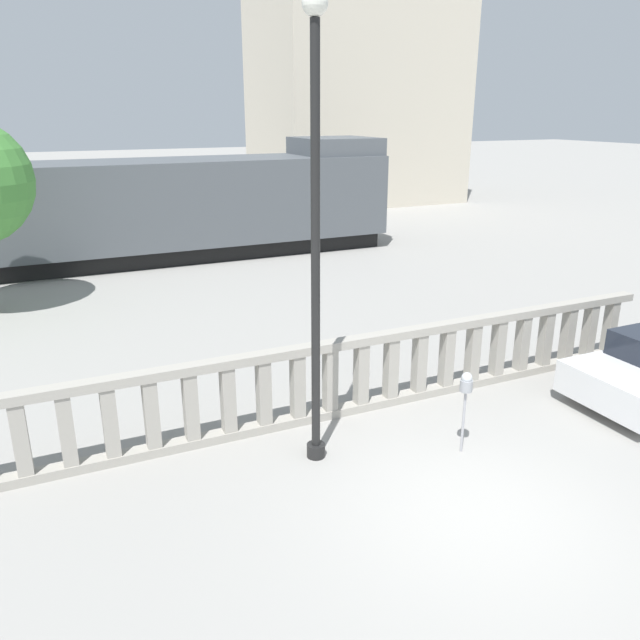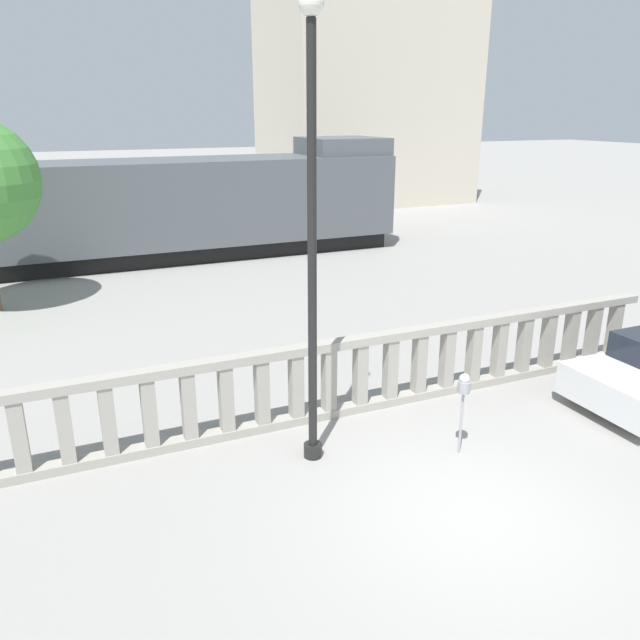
% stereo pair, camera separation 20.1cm
% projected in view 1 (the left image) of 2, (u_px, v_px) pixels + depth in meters
% --- Properties ---
extents(ground_plane, '(160.00, 160.00, 0.00)m').
position_uv_depth(ground_plane, '(478.00, 512.00, 7.85)').
color(ground_plane, gray).
extents(balustrade, '(12.22, 0.24, 1.32)m').
position_uv_depth(balustrade, '(361.00, 374.00, 10.33)').
color(balustrade, '#9E998E').
rests_on(balustrade, ground).
extents(lamppost, '(0.31, 0.31, 6.15)m').
position_uv_depth(lamppost, '(315.00, 225.00, 8.04)').
color(lamppost, black).
rests_on(lamppost, ground).
extents(parking_meter, '(0.18, 0.18, 1.27)m').
position_uv_depth(parking_meter, '(466.00, 388.00, 8.94)').
color(parking_meter, '#99999E').
rests_on(parking_meter, ground).
extents(train_near, '(18.21, 3.05, 3.88)m').
position_uv_depth(train_near, '(126.00, 210.00, 20.17)').
color(train_near, black).
rests_on(train_near, ground).
extents(building_block, '(10.20, 7.18, 11.55)m').
position_uv_depth(building_block, '(356.00, 91.00, 33.38)').
color(building_block, beige).
rests_on(building_block, ground).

